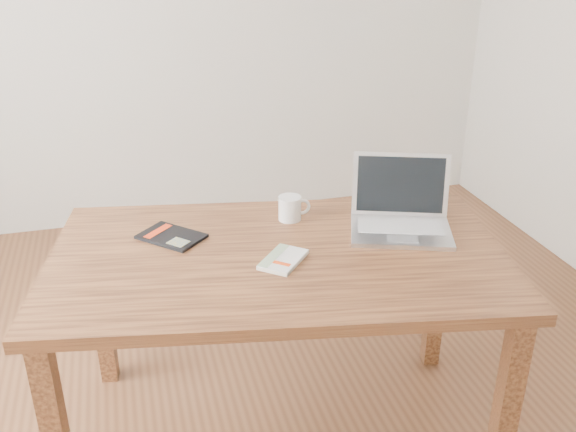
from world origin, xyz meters
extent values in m
plane|color=#55321D|center=(0.00, 0.00, 0.00)|extent=(4.00, 4.00, 0.00)
cube|color=#512E18|center=(0.13, -0.03, 0.73)|extent=(1.61, 1.10, 0.04)
cube|color=#512E18|center=(0.74, -0.50, 0.35)|extent=(0.07, 0.07, 0.71)
cube|color=#512E18|center=(-0.47, 0.45, 0.35)|extent=(0.07, 0.07, 0.71)
cube|color=#512E18|center=(0.87, 0.20, 0.35)|extent=(0.07, 0.07, 0.71)
cube|color=beige|center=(0.14, -0.09, 0.76)|extent=(0.19, 0.20, 0.01)
cube|color=white|center=(0.14, -0.09, 0.76)|extent=(0.19, 0.20, 0.01)
cube|color=gray|center=(0.11, -0.07, 0.76)|extent=(0.13, 0.15, 0.00)
cube|color=red|center=(0.12, -0.12, 0.76)|extent=(0.05, 0.05, 0.00)
cube|color=black|center=(-0.19, 0.17, 0.76)|extent=(0.25, 0.25, 0.01)
cube|color=#B6290D|center=(-0.23, 0.21, 0.76)|extent=(0.11, 0.10, 0.00)
cube|color=#7D7D5A|center=(-0.17, 0.11, 0.76)|extent=(0.08, 0.08, 0.00)
cube|color=silver|center=(0.58, 0.00, 0.76)|extent=(0.40, 0.34, 0.02)
cube|color=silver|center=(0.59, 0.02, 0.77)|extent=(0.32, 0.22, 0.00)
cube|color=#BCBCC1|center=(0.55, -0.07, 0.77)|extent=(0.11, 0.08, 0.00)
cube|color=silver|center=(0.63, 0.13, 0.88)|extent=(0.34, 0.16, 0.23)
cube|color=black|center=(0.63, 0.12, 0.88)|extent=(0.30, 0.14, 0.20)
cylinder|color=white|center=(0.24, 0.21, 0.79)|extent=(0.08, 0.08, 0.09)
cylinder|color=black|center=(0.24, 0.21, 0.83)|extent=(0.07, 0.07, 0.01)
torus|color=white|center=(0.29, 0.21, 0.79)|extent=(0.06, 0.01, 0.06)
camera|label=1|loc=(-0.32, -1.81, 1.74)|focal=40.00mm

